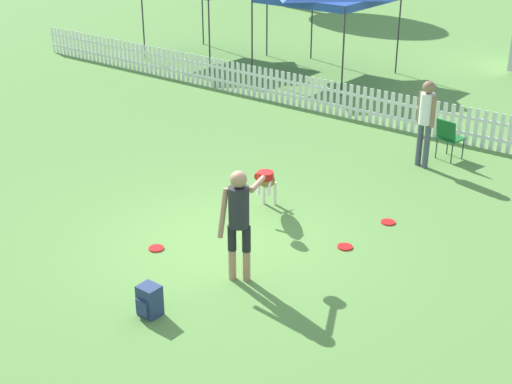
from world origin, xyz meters
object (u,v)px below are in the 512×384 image
object	(u,v)px
backpack_on_grass	(149,301)
frisbee_midfield	(156,248)
frisbee_near_dog	(388,222)
frisbee_near_handler	(345,247)
handler_person	(241,211)
leaping_dog	(266,180)
folding_chair_blue_left	(449,136)
spectator_standing	(426,115)

from	to	relation	value
backpack_on_grass	frisbee_midfield	bearing A→B (deg)	132.98
frisbee_midfield	frisbee_near_dog	bearing A→B (deg)	51.82
frisbee_near_dog	frisbee_near_handler	bearing A→B (deg)	-95.30
handler_person	frisbee_near_handler	xyz separation A→B (m)	(0.67, 1.65, -1.01)
handler_person	leaping_dog	size ratio (longest dim) A/B	1.47
leaping_dog	folding_chair_blue_left	world-z (taller)	leaping_dog
frisbee_midfield	spectator_standing	xyz separation A→B (m)	(1.62, 5.53, 1.01)
handler_person	frisbee_midfield	xyz separation A→B (m)	(-1.53, -0.15, -1.01)
leaping_dog	frisbee_near_dog	size ratio (longest dim) A/B	4.75
backpack_on_grass	folding_chair_blue_left	size ratio (longest dim) A/B	0.51
frisbee_near_handler	backpack_on_grass	world-z (taller)	backpack_on_grass
leaping_dog	frisbee_near_handler	bearing A→B (deg)	144.27
frisbee_near_dog	spectator_standing	distance (m)	2.87
frisbee_near_dog	folding_chair_blue_left	xyz separation A→B (m)	(-0.47, 3.22, 0.49)
folding_chair_blue_left	spectator_standing	size ratio (longest dim) A/B	0.49
frisbee_near_handler	frisbee_midfield	world-z (taller)	same
frisbee_near_dog	spectator_standing	xyz separation A→B (m)	(-0.69, 2.59, 1.01)
handler_person	spectator_standing	size ratio (longest dim) A/B	0.96
folding_chair_blue_left	spectator_standing	world-z (taller)	spectator_standing
leaping_dog	spectator_standing	size ratio (longest dim) A/B	0.65
handler_person	frisbee_near_handler	distance (m)	2.04
handler_person	leaping_dog	world-z (taller)	handler_person
leaping_dog	backpack_on_grass	bearing A→B (deg)	73.73
handler_person	frisbee_midfield	bearing A→B (deg)	157.69
frisbee_near_handler	frisbee_near_dog	distance (m)	1.15
frisbee_midfield	backpack_on_grass	xyz separation A→B (m)	(1.20, -1.29, 0.20)
frisbee_near_handler	spectator_standing	xyz separation A→B (m)	(-0.59, 3.74, 1.01)
frisbee_near_handler	frisbee_midfield	distance (m)	2.84
frisbee_near_dog	folding_chair_blue_left	distance (m)	3.29
frisbee_near_dog	frisbee_midfield	xyz separation A→B (m)	(-2.31, -2.94, 0.00)
frisbee_near_dog	backpack_on_grass	size ratio (longest dim) A/B	0.55
spectator_standing	frisbee_near_dog	bearing A→B (deg)	122.79
leaping_dog	folding_chair_blue_left	size ratio (longest dim) A/B	1.33
leaping_dog	folding_chair_blue_left	xyz separation A→B (m)	(1.32, 4.13, -0.08)
folding_chair_blue_left	spectator_standing	bearing A→B (deg)	81.98
frisbee_near_handler	frisbee_near_dog	size ratio (longest dim) A/B	1.00
leaping_dog	backpack_on_grass	size ratio (longest dim) A/B	2.63
frisbee_near_handler	spectator_standing	bearing A→B (deg)	98.94
leaping_dog	frisbee_near_dog	bearing A→B (deg)	179.28
handler_person	backpack_on_grass	distance (m)	1.68
frisbee_midfield	spectator_standing	distance (m)	5.85
handler_person	spectator_standing	xyz separation A→B (m)	(0.09, 5.38, 0.00)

